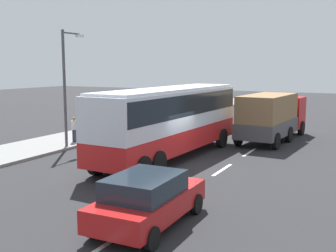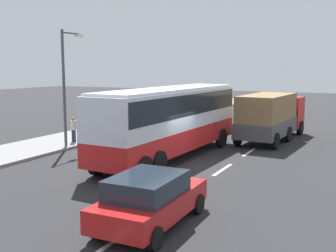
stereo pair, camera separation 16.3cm
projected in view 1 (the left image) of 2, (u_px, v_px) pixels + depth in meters
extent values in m
plane|color=#28282B|center=(176.00, 165.00, 19.76)|extent=(120.00, 120.00, 0.00)
cube|color=gray|center=(36.00, 147.00, 23.81)|extent=(80.00, 4.00, 0.15)
cube|color=white|center=(189.00, 191.00, 15.68)|extent=(2.40, 0.16, 0.01)
cube|color=white|center=(222.00, 170.00, 18.89)|extent=(2.40, 0.16, 0.01)
cube|color=white|center=(250.00, 152.00, 22.76)|extent=(2.40, 0.16, 0.01)
cube|color=white|center=(288.00, 127.00, 32.03)|extent=(2.40, 0.16, 0.01)
cube|color=red|center=(170.00, 138.00, 21.06)|extent=(11.34, 2.86, 1.06)
cube|color=silver|center=(171.00, 109.00, 20.85)|extent=(11.34, 2.86, 1.87)
cube|color=black|center=(171.00, 104.00, 20.81)|extent=(11.12, 2.88, 1.03)
cube|color=black|center=(214.00, 100.00, 25.64)|extent=(0.20, 2.24, 1.50)
cube|color=silver|center=(171.00, 89.00, 20.70)|extent=(10.89, 2.69, 0.12)
cylinder|color=black|center=(186.00, 135.00, 25.17)|extent=(1.11, 0.34, 1.10)
cylinder|color=black|center=(222.00, 138.00, 24.04)|extent=(1.11, 0.34, 1.10)
cylinder|color=black|center=(114.00, 158.00, 18.91)|extent=(1.11, 0.34, 1.10)
cylinder|color=black|center=(158.00, 163.00, 17.78)|extent=(1.11, 0.34, 1.10)
cylinder|color=black|center=(97.00, 163.00, 17.88)|extent=(1.11, 0.34, 1.10)
cylinder|color=black|center=(142.00, 169.00, 16.75)|extent=(1.11, 0.34, 1.10)
cube|color=red|center=(285.00, 112.00, 28.78)|extent=(2.08, 2.48, 2.11)
cube|color=#4C4C4F|center=(267.00, 128.00, 25.54)|extent=(5.68, 2.73, 0.90)
cube|color=olive|center=(268.00, 108.00, 25.37)|extent=(5.45, 2.62, 1.58)
cylinder|color=black|center=(269.00, 126.00, 29.56)|extent=(0.98, 0.35, 0.96)
cylinder|color=black|center=(301.00, 128.00, 28.41)|extent=(0.98, 0.35, 0.96)
cylinder|color=black|center=(254.00, 131.00, 26.92)|extent=(0.98, 0.35, 0.96)
cylinder|color=black|center=(289.00, 134.00, 25.76)|extent=(0.98, 0.35, 0.96)
cylinder|color=black|center=(238.00, 138.00, 24.61)|extent=(0.98, 0.35, 0.96)
cylinder|color=black|center=(276.00, 141.00, 23.45)|extent=(0.98, 0.35, 0.96)
cube|color=#B21919|center=(149.00, 204.00, 12.25)|extent=(4.33, 1.95, 0.66)
cube|color=#1E2833|center=(145.00, 185.00, 11.94)|extent=(2.39, 1.77, 0.59)
cylinder|color=black|center=(147.00, 196.00, 14.02)|extent=(0.64, 0.21, 0.64)
cylinder|color=black|center=(196.00, 204.00, 13.24)|extent=(0.64, 0.21, 0.64)
cylinder|color=black|center=(94.00, 227.00, 11.36)|extent=(0.64, 0.21, 0.64)
cylinder|color=black|center=(152.00, 239.00, 10.58)|extent=(0.64, 0.21, 0.64)
cube|color=#194799|center=(211.00, 115.00, 34.97)|extent=(4.71, 1.88, 0.60)
cube|color=#1E2833|center=(211.00, 109.00, 34.75)|extent=(2.60, 1.69, 0.49)
cylinder|color=black|center=(210.00, 116.00, 36.88)|extent=(0.64, 0.21, 0.64)
cylinder|color=black|center=(228.00, 117.00, 36.08)|extent=(0.64, 0.21, 0.64)
cylinder|color=black|center=(194.00, 120.00, 33.95)|extent=(0.64, 0.21, 0.64)
cylinder|color=black|center=(213.00, 121.00, 33.14)|extent=(0.64, 0.21, 0.64)
cylinder|color=#38334C|center=(76.00, 136.00, 24.97)|extent=(0.14, 0.14, 0.75)
cylinder|color=#38334C|center=(73.00, 136.00, 25.05)|extent=(0.14, 0.14, 0.75)
cylinder|color=beige|center=(74.00, 125.00, 24.92)|extent=(0.32, 0.32, 0.56)
sphere|color=#9E7051|center=(74.00, 119.00, 24.86)|extent=(0.20, 0.20, 0.20)
cylinder|color=#47474C|center=(65.00, 89.00, 23.22)|extent=(0.16, 0.16, 6.52)
cylinder|color=#47474C|center=(71.00, 33.00, 23.41)|extent=(1.43, 0.10, 0.10)
cube|color=silver|center=(79.00, 36.00, 24.05)|extent=(0.50, 0.24, 0.16)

